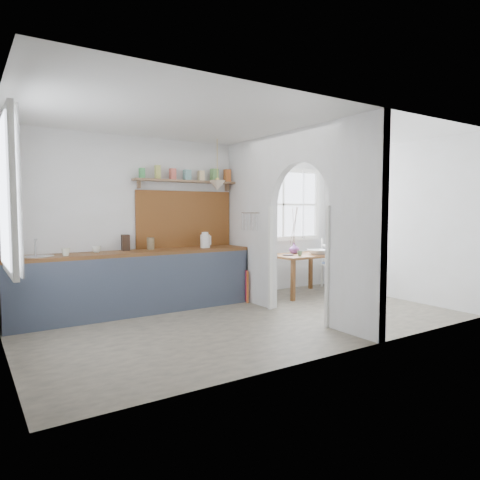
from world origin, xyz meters
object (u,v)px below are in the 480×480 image
dining_table (302,274)px  chair_left (260,273)px  vase (294,248)px  chair_right (336,264)px  kettle (205,240)px

dining_table → chair_left: size_ratio=1.29×
vase → chair_left: bearing=-169.6°
dining_table → chair_right: bearing=4.1°
chair_left → vase: (0.88, 0.16, 0.37)m
chair_right → vase: bearing=105.9°
chair_left → kettle: bearing=-127.9°
dining_table → chair_right: size_ratio=1.21×
dining_table → chair_left: bearing=175.3°
chair_left → kettle: 1.10m
dining_table → vase: 0.50m
chair_left → chair_right: size_ratio=0.93×
kettle → vase: 1.80m
dining_table → chair_left: (-0.90, 0.04, 0.08)m
chair_left → dining_table: bearing=63.0°
kettle → vase: bearing=8.9°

